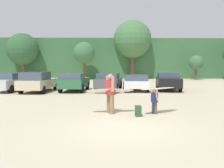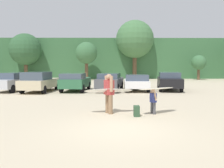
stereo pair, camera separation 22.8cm
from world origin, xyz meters
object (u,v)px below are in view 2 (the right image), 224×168
Objects in this scene: person_child at (153,100)px; parked_car_dark_gray at (110,81)px; parked_car_champagne at (40,82)px; parked_car_white at (136,82)px; backpack_dropped at (137,111)px; parked_car_forest_green at (75,82)px; person_adult at (109,91)px; parked_car_silver at (14,81)px; parked_car_black at (169,81)px; surfboard_cream at (157,89)px; surfboard_white at (109,91)px.

parked_car_dark_gray is at bearing -104.11° from person_child.
person_child is (7.56, -9.09, -0.20)m from parked_car_champagne.
parked_car_white reaches higher than backpack_dropped.
parked_car_forest_green is at bearing 103.40° from parked_car_dark_gray.
parked_car_silver is at bearing -75.46° from person_adult.
person_adult reaches higher than parked_car_black.
parked_car_silver is at bearing 80.38° from parked_car_champagne.
parked_car_forest_green reaches higher than person_child.
parked_car_white reaches higher than surfboard_cream.
parked_car_silver is 1.02× the size of parked_car_dark_gray.
surfboard_cream is at bearing -147.54° from parked_car_forest_green.
parked_car_silver reaches higher than person_child.
parked_car_champagne is 10.80× the size of backpack_dropped.
parked_car_champagne is 11.82m from person_child.
parked_car_forest_green is at bearing 94.37° from parked_car_white.
parked_car_white is at bearing -117.08° from person_child.
parked_car_dark_gray is at bearing -81.04° from parked_car_forest_green.
person_adult is at bearing -129.31° from parked_car_silver.
person_adult is (-2.29, -9.39, 0.26)m from parked_car_white.
person_child is at bearing 31.50° from backpack_dropped.
surfboard_cream is at bearing 164.10° from surfboard_white.
parked_car_black is at bearing 69.29° from backpack_dropped.
parked_car_dark_gray is 9.44m from surfboard_white.
person_adult is 2.00m from person_child.
backpack_dropped is (-0.91, -0.40, -0.91)m from surfboard_cream.
person_adult is 1.54m from backpack_dropped.
parked_car_champagne is 2.85m from parked_car_forest_green.
person_adult reaches higher than backpack_dropped.
person_adult is 0.04m from surfboard_white.
surfboard_white is at bearing -157.93° from parked_car_forest_green.
parked_car_champagne is at bearing 125.26° from backpack_dropped.
parked_car_dark_gray is 0.98× the size of parked_car_black.
parked_car_champagne reaches higher than parked_car_black.
parked_car_silver is at bearing 92.13° from parked_car_white.
surfboard_cream reaches higher than person_child.
parked_car_forest_green is at bearing -93.69° from surfboard_cream.
parked_car_silver is 1.00× the size of parked_car_black.
surfboard_cream is at bearing 148.23° from person_adult.
backpack_dropped is (9.11, -10.23, -0.58)m from parked_car_silver.
person_child is at bearing -159.08° from parked_car_dark_gray.
person_adult is 0.90× the size of surfboard_cream.
parked_car_white is (2.20, -0.07, -0.06)m from parked_car_dark_gray.
parked_car_silver is 1.09× the size of parked_car_forest_green.
parked_car_silver is 10.23m from parked_car_white.
surfboard_white reaches higher than backpack_dropped.
parked_car_dark_gray is at bearing 96.10° from backpack_dropped.
parked_car_silver is 13.71m from backpack_dropped.
person_child is (9.89, -9.75, -0.19)m from parked_car_silver.
surfboard_cream is (4.85, -9.53, 0.34)m from parked_car_forest_green.
person_adult is at bearing -141.86° from parked_car_champagne.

